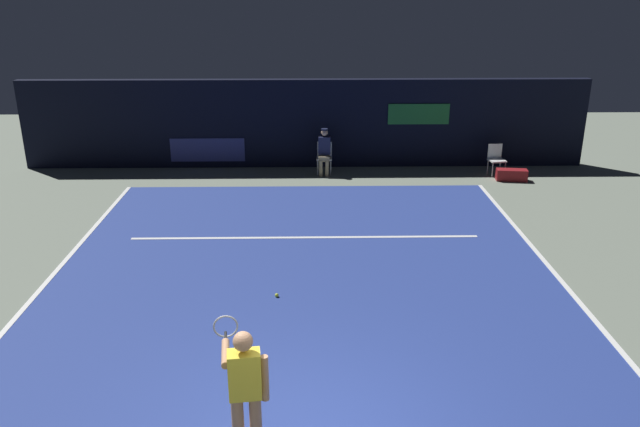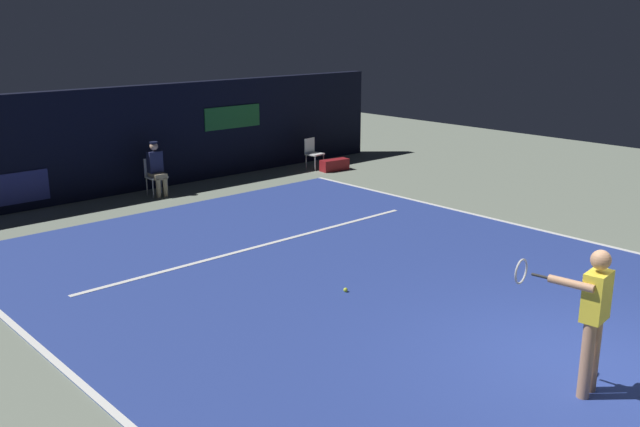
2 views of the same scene
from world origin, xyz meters
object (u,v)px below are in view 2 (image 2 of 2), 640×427
at_px(equipment_bag, 334,165).
at_px(tennis_ball, 346,290).
at_px(line_judge_on_chair, 156,168).
at_px(tennis_player, 592,313).
at_px(courtside_chair_near, 313,152).

bearing_deg(equipment_bag, tennis_ball, -125.04).
relative_size(line_judge_on_chair, equipment_bag, 1.57).
relative_size(tennis_ball, equipment_bag, 0.08).
bearing_deg(tennis_player, courtside_chair_near, 61.95).
relative_size(line_judge_on_chair, tennis_ball, 19.41).
height_order(line_judge_on_chair, courtside_chair_near, line_judge_on_chair).
distance_m(courtside_chair_near, equipment_bag, 0.74).
bearing_deg(line_judge_on_chair, courtside_chair_near, -1.94).
height_order(courtside_chair_near, equipment_bag, courtside_chair_near).
distance_m(tennis_player, tennis_ball, 4.13).
bearing_deg(equipment_bag, line_judge_on_chair, 179.19).
bearing_deg(tennis_player, tennis_ball, 87.95).
relative_size(tennis_player, line_judge_on_chair, 1.31).
distance_m(courtside_chair_near, tennis_ball, 9.55).
xyz_separation_m(tennis_player, courtside_chair_near, (6.11, 11.47, -0.49)).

